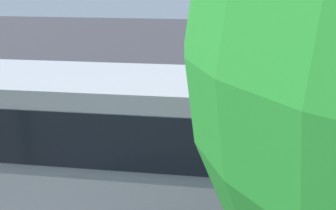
% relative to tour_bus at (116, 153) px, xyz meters
% --- Properties ---
extents(ground_plane, '(80.00, 80.00, 0.00)m').
position_rel_tour_bus_xyz_m(ground_plane, '(-0.73, -5.23, -1.65)').
color(ground_plane, '#38383D').
extents(tour_bus, '(11.19, 2.72, 3.25)m').
position_rel_tour_bus_xyz_m(tour_bus, '(0.00, 0.00, 0.00)').
color(tour_bus, '#B7BABF').
rests_on(tour_bus, ground_plane).
extents(spectator_far_left, '(0.57, 0.33, 1.73)m').
position_rel_tour_bus_xyz_m(spectator_far_left, '(-1.97, -3.00, -0.62)').
color(spectator_far_left, black).
rests_on(spectator_far_left, ground_plane).
extents(spectator_left, '(0.57, 0.38, 1.73)m').
position_rel_tour_bus_xyz_m(spectator_left, '(-0.89, -3.13, -0.62)').
color(spectator_left, black).
rests_on(spectator_left, ground_plane).
extents(spectator_centre, '(0.58, 0.37, 1.66)m').
position_rel_tour_bus_xyz_m(spectator_centre, '(-0.20, -2.75, -0.66)').
color(spectator_centre, '#473823').
rests_on(spectator_centre, ground_plane).
extents(spectator_right, '(0.57, 0.39, 1.80)m').
position_rel_tour_bus_xyz_m(spectator_right, '(0.85, -2.66, -0.57)').
color(spectator_right, '#473823').
rests_on(spectator_right, ground_plane).
extents(parked_motorcycle_silver, '(2.05, 0.58, 0.99)m').
position_rel_tour_bus_xyz_m(parked_motorcycle_silver, '(-0.89, -2.11, -1.16)').
color(parked_motorcycle_silver, black).
rests_on(parked_motorcycle_silver, ground_plane).
extents(stunt_motorcycle, '(1.96, 0.93, 1.23)m').
position_rel_tour_bus_xyz_m(stunt_motorcycle, '(0.57, -8.21, -1.03)').
color(stunt_motorcycle, black).
rests_on(stunt_motorcycle, ground_plane).
extents(bay_line_a, '(0.27, 4.65, 0.01)m').
position_rel_tour_bus_xyz_m(bay_line_a, '(-3.02, -6.55, -1.64)').
color(bay_line_a, white).
rests_on(bay_line_a, ground_plane).
extents(bay_line_b, '(0.24, 3.63, 0.01)m').
position_rel_tour_bus_xyz_m(bay_line_b, '(-0.46, -6.55, -1.64)').
color(bay_line_b, white).
rests_on(bay_line_b, ground_plane).
extents(bay_line_c, '(0.23, 3.52, 0.01)m').
position_rel_tour_bus_xyz_m(bay_line_c, '(2.10, -6.55, -1.64)').
color(bay_line_c, white).
rests_on(bay_line_c, ground_plane).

